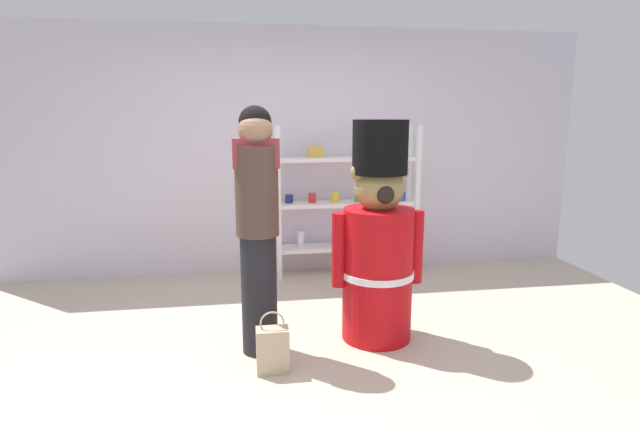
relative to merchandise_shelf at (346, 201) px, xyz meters
The scene contains 6 objects.
ground_plane 2.20m from the merchandise_shelf, 105.71° to the right, with size 6.40×6.40×0.00m, color beige.
back_wall 0.79m from the merchandise_shelf, 158.44° to the left, with size 6.40×0.12×2.60m, color silver.
merchandise_shelf is the anchor object (origin of this frame).
teddy_bear_guard 1.66m from the merchandise_shelf, 93.52° to the right, with size 0.70×0.55×1.66m.
person_shopper 2.02m from the merchandise_shelf, 119.74° to the right, with size 0.31×0.30×1.76m.
shopping_bag 2.35m from the merchandise_shelf, 114.15° to the right, with size 0.22×0.13×0.43m.
Camera 1 is at (-0.54, -3.20, 1.69)m, focal length 28.14 mm.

